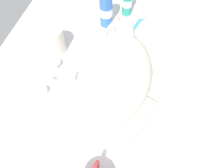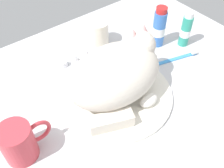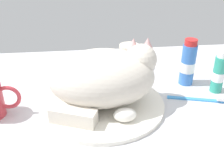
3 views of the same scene
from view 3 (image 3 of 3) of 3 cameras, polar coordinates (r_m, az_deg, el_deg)
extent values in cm
cube|color=silver|center=(75.85, -1.98, -5.43)|extent=(110.00, 82.50, 3.00)
cylinder|color=white|center=(74.72, -2.01, -4.12)|extent=(33.32, 33.32, 1.10)
cylinder|color=silver|center=(91.78, -3.02, 3.20)|extent=(3.60, 3.60, 3.14)
cube|color=silver|center=(86.73, -2.88, 3.50)|extent=(2.00, 8.74, 2.00)
cylinder|color=silver|center=(91.97, -6.23, 2.66)|extent=(2.80, 2.80, 1.80)
cylinder|color=silver|center=(92.45, 0.19, 2.98)|extent=(2.80, 2.80, 1.80)
ellipsoid|color=beige|center=(70.75, -2.12, 1.26)|extent=(27.60, 18.98, 14.70)
sphere|color=beige|center=(71.58, 6.03, 5.04)|extent=(8.30, 8.30, 8.25)
ellipsoid|color=white|center=(72.19, 4.66, 3.39)|extent=(5.39, 4.57, 4.54)
cone|color=#DB9E9E|center=(71.23, 4.47, 8.04)|extent=(3.73, 3.73, 3.71)
cone|color=#DB9E9E|center=(71.97, 7.41, 8.10)|extent=(3.73, 3.73, 3.71)
cube|color=beige|center=(66.33, -8.07, -6.63)|extent=(11.93, 7.71, 3.78)
ellipsoid|color=white|center=(66.53, 2.69, -6.41)|extent=(5.62, 3.63, 3.40)
torus|color=#C63842|center=(73.84, -20.79, -2.62)|extent=(6.55, 1.00, 6.55)
cylinder|color=silver|center=(94.23, 3.55, 5.68)|extent=(6.73, 6.73, 8.50)
cylinder|color=#3870C6|center=(86.25, 15.45, 3.86)|extent=(4.31, 4.31, 12.56)
cylinder|color=white|center=(86.51, 15.40, 3.48)|extent=(4.40, 4.40, 3.14)
cylinder|color=red|center=(83.62, 16.09, 8.32)|extent=(3.67, 3.67, 1.80)
cylinder|color=teal|center=(84.89, 21.22, 1.85)|extent=(3.45, 3.45, 10.88)
cylinder|color=white|center=(85.12, 21.15, 1.52)|extent=(3.52, 3.52, 2.72)
cylinder|color=white|center=(82.43, 21.99, 5.78)|extent=(2.93, 2.93, 1.80)
cube|color=#388CD8|center=(80.43, 16.95, -3.03)|extent=(15.26, 5.26, 0.80)
cube|color=white|center=(81.36, 21.65, -2.86)|extent=(2.50, 1.97, 0.80)
camera|label=1|loc=(0.63, -40.69, 37.08)|focal=35.68mm
camera|label=2|loc=(0.39, -71.16, 38.08)|focal=42.02mm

